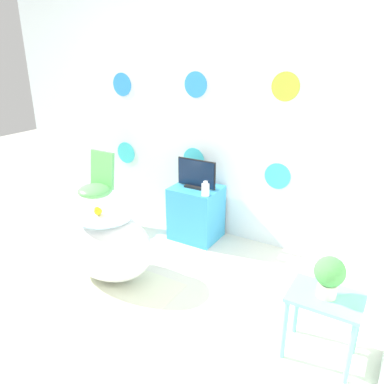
{
  "coord_description": "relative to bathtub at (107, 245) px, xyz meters",
  "views": [
    {
      "loc": [
        1.92,
        -1.37,
        1.88
      ],
      "look_at": [
        0.55,
        0.92,
        0.84
      ],
      "focal_mm": 35.0,
      "sensor_mm": 36.0,
      "label": 1
    }
  ],
  "objects": [
    {
      "name": "potted_plant_left",
      "position": [
        1.79,
        0.01,
        0.31
      ],
      "size": [
        0.18,
        0.18,
        0.27
      ],
      "color": "beige",
      "rests_on": "side_table"
    },
    {
      "name": "tv",
      "position": [
        0.29,
        1.01,
        0.39
      ],
      "size": [
        0.42,
        0.12,
        0.29
      ],
      "color": "black",
      "rests_on": "tv_cabinet"
    },
    {
      "name": "tv_cabinet",
      "position": [
        0.29,
        1.01,
        -0.02
      ],
      "size": [
        0.48,
        0.41,
        0.56
      ],
      "color": "#389ED6",
      "rests_on": "ground_plane"
    },
    {
      "name": "rug",
      "position": [
        0.03,
        -0.17,
        -0.3
      ],
      "size": [
        1.26,
        0.78,
        0.01
      ],
      "color": "silver",
      "rests_on": "ground_plane"
    },
    {
      "name": "side_table",
      "position": [
        1.79,
        0.01,
        0.07
      ],
      "size": [
        0.44,
        0.32,
        0.46
      ],
      "color": "#72D8B7",
      "rests_on": "ground_plane"
    },
    {
      "name": "bathtub",
      "position": [
        0.0,
        0.0,
        0.0
      ],
      "size": [
        0.85,
        0.57,
        0.59
      ],
      "color": "white",
      "rests_on": "ground_plane"
    },
    {
      "name": "vase",
      "position": [
        0.47,
        0.86,
        0.32
      ],
      "size": [
        0.08,
        0.08,
        0.14
      ],
      "color": "white",
      "rests_on": "tv_cabinet"
    },
    {
      "name": "chair",
      "position": [
        -0.78,
        0.67,
        -0.03
      ],
      "size": [
        0.36,
        0.36,
        0.83
      ],
      "color": "#66C166",
      "rests_on": "ground_plane"
    },
    {
      "name": "wall_back_dotted",
      "position": [
        0.14,
        1.26,
        1.0
      ],
      "size": [
        5.04,
        0.05,
        2.6
      ],
      "color": "white",
      "rests_on": "ground_plane"
    },
    {
      "name": "rubber_duck",
      "position": [
        -0.03,
        -0.04,
        0.33
      ],
      "size": [
        0.07,
        0.07,
        0.08
      ],
      "color": "yellow",
      "rests_on": "bathtub"
    },
    {
      "name": "ground_plane",
      "position": [
        0.14,
        -0.67,
        -0.3
      ],
      "size": [
        12.0,
        12.0,
        0.0
      ],
      "primitive_type": "plane",
      "color": "silver"
    }
  ]
}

